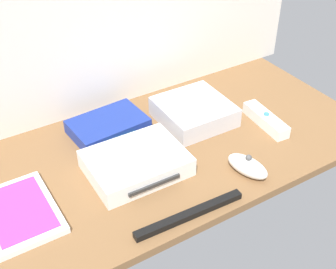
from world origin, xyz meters
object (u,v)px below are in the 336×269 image
remote_wand (266,120)px  remote_nunchuk (248,166)px  game_case (20,212)px  sensor_bar (190,214)px  mini_computer (194,111)px  network_router (108,126)px  game_console (136,163)px

remote_wand → remote_nunchuk: size_ratio=1.39×
game_case → sensor_bar: (28.27, -17.99, -0.06)cm
mini_computer → remote_wand: (14.19, -11.20, -1.13)cm
network_router → sensor_bar: bearing=-92.0°
remote_wand → sensor_bar: bearing=-149.7°
remote_nunchuk → game_console: bearing=131.3°
remote_nunchuk → sensor_bar: size_ratio=0.45×
sensor_bar → mini_computer: bearing=56.8°
remote_wand → remote_nunchuk: bearing=-138.2°
game_case → sensor_bar: game_case is taller
game_console → network_router: 16.78cm
mini_computer → network_router: mini_computer is taller
mini_computer → sensor_bar: mini_computer is taller
mini_computer → network_router: (-20.80, 6.97, -0.94)cm
game_case → remote_nunchuk: remote_nunchuk is taller
game_console → remote_wand: 36.17cm
game_case → network_router: bearing=31.2°
network_router → remote_nunchuk: 35.72cm
game_case → remote_nunchuk: bearing=-16.6°
game_case → remote_wand: (62.15, -1.72, 0.75)cm
game_console → remote_nunchuk: bearing=-32.7°
sensor_bar → remote_wand: bearing=28.1°
mini_computer → sensor_bar: (-19.69, -27.46, -1.94)cm
remote_wand → sensor_bar: size_ratio=0.63×
game_console → remote_nunchuk: remote_nunchuk is taller
game_console → sensor_bar: size_ratio=0.89×
mini_computer → remote_wand: mini_computer is taller
game_case → network_router: size_ratio=1.01×
remote_wand → remote_nunchuk: 19.94cm
game_case → remote_wand: remote_wand is taller
game_console → sensor_bar: game_console is taller
mini_computer → remote_wand: size_ratio=1.15×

